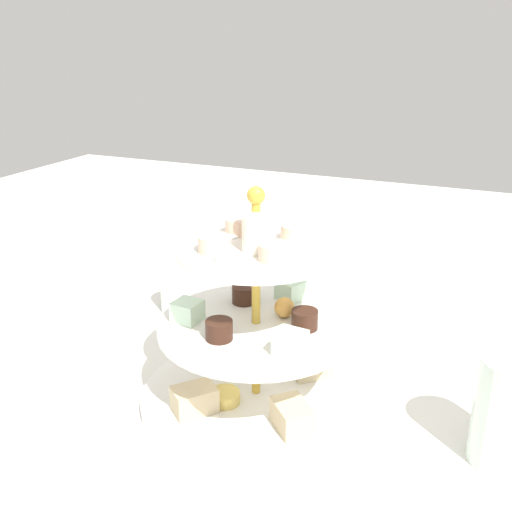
# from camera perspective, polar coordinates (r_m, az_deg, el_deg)

# --- Properties ---
(ground_plane) EXTENTS (2.40, 2.40, 0.00)m
(ground_plane) POSITION_cam_1_polar(r_m,az_deg,el_deg) (0.74, -0.00, -13.49)
(ground_plane) COLOR silver
(tiered_serving_stand) EXTENTS (0.28, 0.28, 0.26)m
(tiered_serving_stand) POSITION_cam_1_polar(r_m,az_deg,el_deg) (0.70, -0.01, -8.05)
(tiered_serving_stand) COLOR white
(tiered_serving_stand) RESTS_ON ground_plane
(water_glass_tall_right) EXTENTS (0.07, 0.07, 0.12)m
(water_glass_tall_right) POSITION_cam_1_polar(r_m,az_deg,el_deg) (0.67, 22.94, -13.71)
(water_glass_tall_right) COLOR silver
(water_glass_tall_right) RESTS_ON ground_plane
(water_glass_short_left) EXTENTS (0.06, 0.06, 0.07)m
(water_glass_short_left) POSITION_cam_1_polar(r_m,az_deg,el_deg) (0.95, -7.21, -3.21)
(water_glass_short_left) COLOR silver
(water_glass_short_left) RESTS_ON ground_plane
(teacup_with_saucer) EXTENTS (0.09, 0.09, 0.05)m
(teacup_with_saucer) POSITION_cam_1_polar(r_m,az_deg,el_deg) (0.99, 1.60, -2.90)
(teacup_with_saucer) COLOR white
(teacup_with_saucer) RESTS_ON ground_plane
(butter_knife_right) EXTENTS (0.11, 0.15, 0.00)m
(butter_knife_right) POSITION_cam_1_polar(r_m,az_deg,el_deg) (0.95, 15.58, -6.06)
(butter_knife_right) COLOR silver
(butter_knife_right) RESTS_ON ground_plane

